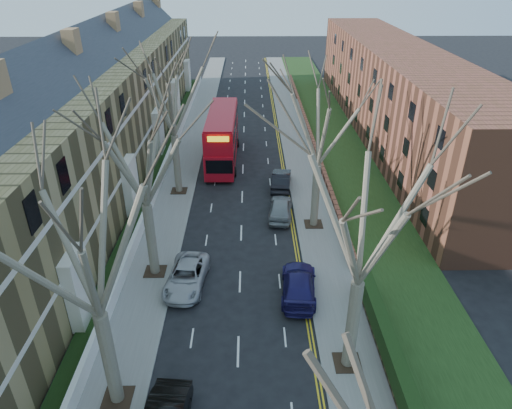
{
  "coord_description": "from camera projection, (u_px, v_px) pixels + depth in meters",
  "views": [
    {
      "loc": [
        0.7,
        -8.81,
        18.71
      ],
      "look_at": [
        1.12,
        19.64,
        3.22
      ],
      "focal_mm": 32.0,
      "sensor_mm": 36.0,
      "label": 1
    }
  ],
  "objects": [
    {
      "name": "tree_left_far",
      "position": [
        139.0,
        144.0,
        26.23
      ],
      "size": [
        10.15,
        10.15,
        14.22
      ],
      "color": "#675C49",
      "rests_on": "ground"
    },
    {
      "name": "car_right_far",
      "position": [
        281.0,
        180.0,
        41.64
      ],
      "size": [
        2.17,
        4.85,
        1.54
      ],
      "primitive_type": "imported",
      "rotation": [
        0.0,
        0.0,
        3.02
      ],
      "color": "black",
      "rests_on": "ground"
    },
    {
      "name": "grass_verge_right",
      "position": [
        337.0,
        145.0,
        50.99
      ],
      "size": [
        6.0,
        102.0,
        0.06
      ],
      "color": "#1C3312",
      "rests_on": "ground"
    },
    {
      "name": "pavement_left",
      "position": [
        190.0,
        147.0,
        50.82
      ],
      "size": [
        3.0,
        102.0,
        0.12
      ],
      "primitive_type": "cube",
      "color": "slate",
      "rests_on": "ground"
    },
    {
      "name": "car_right_near",
      "position": [
        299.0,
        284.0,
        28.41
      ],
      "size": [
        2.58,
        5.37,
        1.51
      ],
      "primitive_type": "imported",
      "rotation": [
        0.0,
        0.0,
        3.05
      ],
      "color": "#1D1854",
      "rests_on": "ground"
    },
    {
      "name": "car_right_mid",
      "position": [
        280.0,
        208.0,
        36.97
      ],
      "size": [
        2.34,
        4.75,
        1.56
      ],
      "primitive_type": "imported",
      "rotation": [
        0.0,
        0.0,
        3.03
      ],
      "color": "gray",
      "rests_on": "ground"
    },
    {
      "name": "front_wall_left",
      "position": [
        163.0,
        172.0,
        43.5
      ],
      "size": [
        0.3,
        78.0,
        1.0
      ],
      "color": "white",
      "rests_on": "ground"
    },
    {
      "name": "tree_right_mid",
      "position": [
        369.0,
        204.0,
        19.2
      ],
      "size": [
        10.5,
        10.5,
        14.71
      ],
      "color": "#675C49",
      "rests_on": "ground"
    },
    {
      "name": "car_left_far",
      "position": [
        187.0,
        276.0,
        29.2
      ],
      "size": [
        2.82,
        5.25,
        1.4
      ],
      "primitive_type": "imported",
      "rotation": [
        0.0,
        0.0,
        -0.1
      ],
      "color": "#ADADB2",
      "rests_on": "ground"
    },
    {
      "name": "tree_right_far",
      "position": [
        321.0,
        112.0,
        31.65
      ],
      "size": [
        10.15,
        10.15,
        14.22
      ],
      "color": "#675C49",
      "rests_on": "ground"
    },
    {
      "name": "terrace_left",
      "position": [
        91.0,
        123.0,
        41.08
      ],
      "size": [
        9.7,
        78.0,
        13.6
      ],
      "color": "olive",
      "rests_on": "ground"
    },
    {
      "name": "flats_right",
      "position": [
        395.0,
        93.0,
        52.28
      ],
      "size": [
        13.97,
        54.0,
        10.0
      ],
      "color": "brown",
      "rests_on": "ground"
    },
    {
      "name": "tree_left_mid",
      "position": [
        82.0,
        231.0,
        17.3
      ],
      "size": [
        10.5,
        10.5,
        14.71
      ],
      "color": "#675C49",
      "rests_on": "ground"
    },
    {
      "name": "tree_left_dist",
      "position": [
        170.0,
        86.0,
        36.62
      ],
      "size": [
        10.5,
        10.5,
        14.71
      ],
      "color": "#675C49",
      "rests_on": "ground"
    },
    {
      "name": "pavement_right",
      "position": [
        297.0,
        146.0,
        50.97
      ],
      "size": [
        3.0,
        102.0,
        0.12
      ],
      "primitive_type": "cube",
      "color": "slate",
      "rests_on": "ground"
    },
    {
      "name": "double_decker_bus",
      "position": [
        222.0,
        138.0,
        46.45
      ],
      "size": [
        3.15,
        12.07,
        5.0
      ],
      "rotation": [
        0.0,
        0.0,
        3.13
      ],
      "color": "#A80C19",
      "rests_on": "ground"
    }
  ]
}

